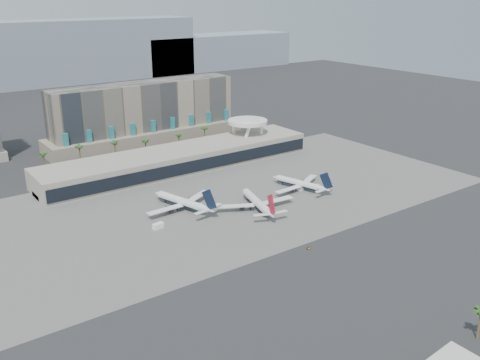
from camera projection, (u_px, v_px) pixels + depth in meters
ground at (303, 231)px, 237.06m from camera, size 900.00×900.00×0.00m
apron_pad at (232, 195)px, 279.10m from camera, size 260.00×130.00×0.06m
mountain_ridge at (41, 58)px, 601.78m from camera, size 680.00×60.00×70.00m
hotel at (145, 119)px, 370.31m from camera, size 140.00×30.00×42.00m
terminal at (180, 158)px, 318.86m from camera, size 170.00×32.50×14.50m
saucer_structure at (248, 124)px, 349.91m from camera, size 26.00×26.00×21.89m
palm_row at (162, 137)px, 348.27m from camera, size 157.80×2.80×13.10m
airliner_left at (183, 202)px, 260.14m from camera, size 39.72×41.20×14.53m
airliner_centre at (257, 202)px, 259.89m from camera, size 38.46×39.87×14.09m
airliner_right at (300, 183)px, 286.13m from camera, size 35.61×36.93×13.04m
service_vehicle_a at (158, 226)px, 239.47m from camera, size 5.41×3.36×2.46m
service_vehicle_b at (300, 189)px, 285.30m from camera, size 3.84×2.52×1.85m
taxiway_sign at (309, 248)px, 220.39m from camera, size 2.03×0.50×0.92m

